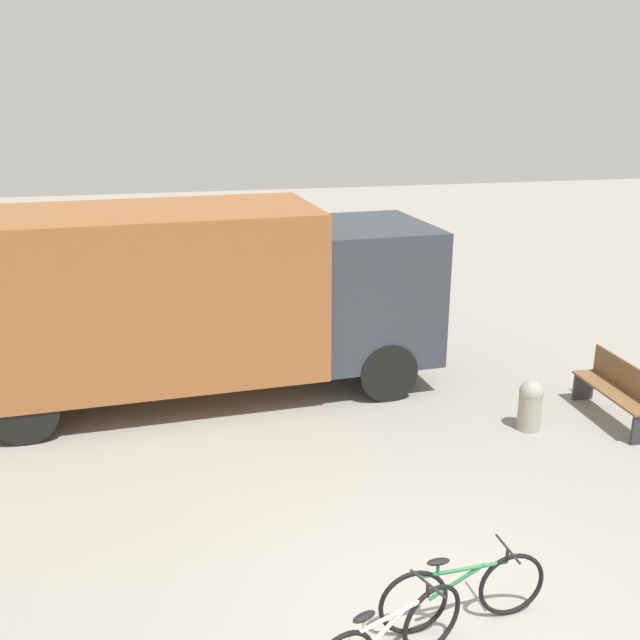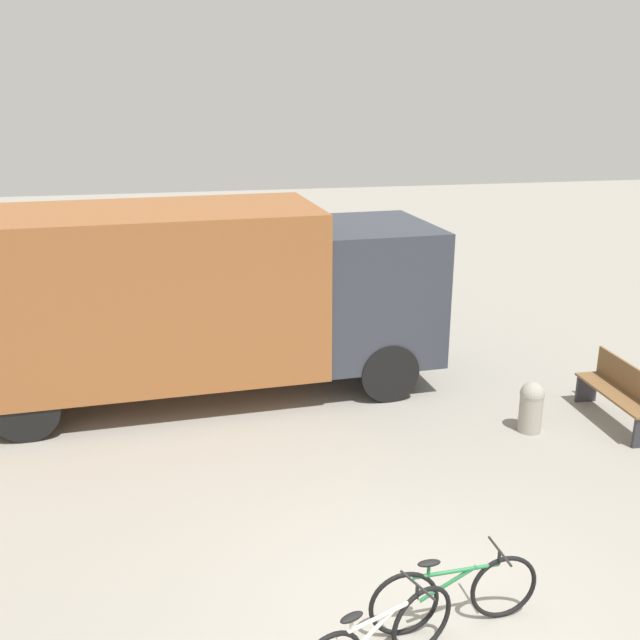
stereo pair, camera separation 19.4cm
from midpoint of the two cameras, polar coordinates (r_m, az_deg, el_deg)
The scene contains 5 objects.
ground_plane at distance 7.29m, azimuth 7.98°, elevation -22.92°, with size 60.00×60.00×0.00m, color gray.
delivery_truck at distance 11.38m, azimuth -11.16°, elevation 2.03°, with size 7.87×2.79×3.04m.
park_bench at distance 11.50m, azimuth 22.29°, elevation -5.14°, with size 0.44×1.66×0.91m.
bicycle_middle at distance 7.11m, azimuth 10.55°, elevation -20.57°, with size 1.65×0.44×0.75m.
bollard_near_bench at distance 10.82m, azimuth 15.98°, elevation -6.43°, with size 0.35×0.35×0.76m.
Camera 1 is at (-2.20, -5.09, 4.76)m, focal length 40.00 mm.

